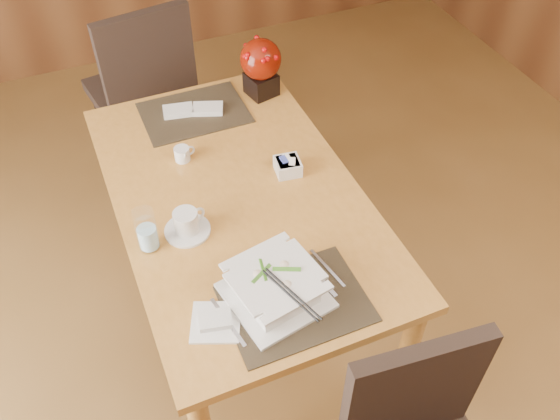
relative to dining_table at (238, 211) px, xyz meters
name	(u,v)px	position (x,y,z in m)	size (l,w,h in m)	color
ground	(297,420)	(0.00, -0.60, -0.65)	(6.00, 6.00, 0.00)	brown
dining_table	(238,211)	(0.00, 0.00, 0.00)	(0.90, 1.50, 0.75)	#C08135
placemat_near	(296,304)	(0.00, -0.55, 0.10)	(0.45, 0.33, 0.01)	black
placemat_far	(194,113)	(0.00, 0.55, 0.10)	(0.45, 0.33, 0.01)	black
soup_setting	(275,287)	(-0.05, -0.50, 0.16)	(0.34, 0.34, 0.12)	silver
coffee_cup	(186,224)	(-0.23, -0.11, 0.14)	(0.17, 0.17, 0.09)	silver
water_glass	(146,230)	(-0.37, -0.13, 0.18)	(0.07, 0.07, 0.17)	white
creamer_jug	(182,154)	(-0.13, 0.27, 0.13)	(0.08, 0.08, 0.06)	silver
sugar_caddy	(288,166)	(0.23, 0.04, 0.13)	(0.10, 0.10, 0.06)	silver
berry_decor	(261,64)	(0.33, 0.57, 0.25)	(0.18, 0.18, 0.27)	black
napkins_far	(195,110)	(0.01, 0.55, 0.11)	(0.26, 0.09, 0.02)	silver
bread_plate	(216,322)	(-0.26, -0.52, 0.10)	(0.15, 0.15, 0.01)	silver
far_chair	(145,85)	(-0.12, 1.09, -0.07)	(0.55, 0.56, 1.04)	black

